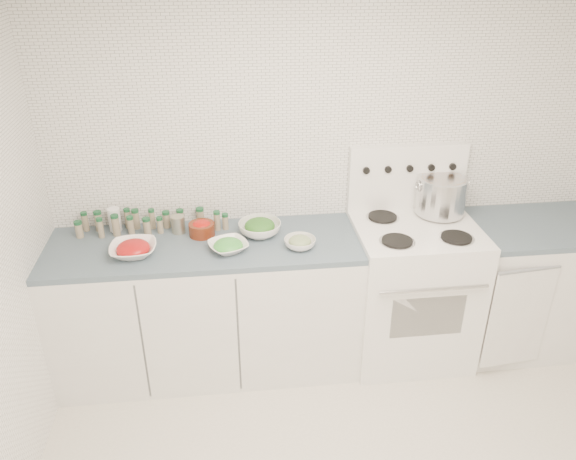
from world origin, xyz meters
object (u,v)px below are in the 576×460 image
object	(u,v)px
stove	(410,287)
bowl_snowpea	(228,246)
stock_pot	(441,194)
bowl_tomato	(133,249)

from	to	relation	value
stove	bowl_snowpea	bearing A→B (deg)	-175.09
stock_pot	bowl_tomato	bearing A→B (deg)	-172.68
stock_pot	bowl_snowpea	xyz separation A→B (m)	(-1.35, -0.26, -0.14)
stove	bowl_snowpea	distance (m)	1.24
stock_pot	bowl_tomato	world-z (taller)	stock_pot
bowl_snowpea	stock_pot	bearing A→B (deg)	10.89
stock_pot	bowl_tomato	distance (m)	1.91
bowl_tomato	bowl_snowpea	world-z (taller)	bowl_tomato
stock_pot	bowl_snowpea	size ratio (longest dim) A/B	1.16
stock_pot	bowl_snowpea	world-z (taller)	stock_pot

